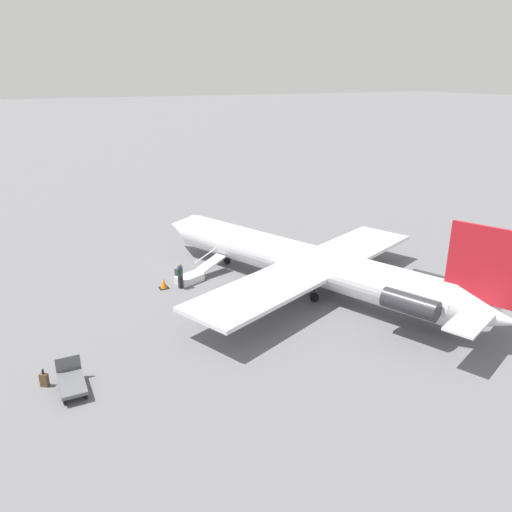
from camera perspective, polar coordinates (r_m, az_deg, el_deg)
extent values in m
plane|color=slate|center=(33.55, 4.87, -3.62)|extent=(600.00, 600.00, 0.00)
cylinder|color=silver|center=(32.83, 4.97, -0.55)|extent=(19.99, 10.08, 2.48)
cone|color=silver|center=(40.43, -8.42, 3.30)|extent=(3.44, 3.28, 2.43)
cone|color=silver|center=(28.09, 24.96, -6.16)|extent=(3.90, 3.46, 2.43)
cube|color=red|center=(27.28, 24.47, -0.90)|extent=(3.28, 1.49, 3.96)
cube|color=silver|center=(28.06, 24.46, -5.55)|extent=(4.00, 6.98, 0.12)
cube|color=silver|center=(28.29, -0.11, -4.38)|extent=(6.94, 9.50, 0.25)
cube|color=silver|center=(36.79, 11.43, 1.11)|extent=(6.94, 9.50, 0.25)
cylinder|color=#2D2D33|center=(27.47, 17.20, -5.26)|extent=(3.17, 2.15, 1.11)
cylinder|color=#2D2D33|center=(30.46, 19.96, -3.05)|extent=(3.17, 2.15, 1.11)
cylinder|color=black|center=(37.47, -3.34, -0.48)|extent=(0.63, 0.37, 0.61)
cylinder|color=#2D2D33|center=(37.33, -3.35, 0.10)|extent=(0.11, 0.11, 0.19)
cylinder|color=black|center=(31.51, 6.68, -4.70)|extent=(0.63, 0.37, 0.61)
cylinder|color=#2D2D33|center=(31.35, 6.71, -4.03)|extent=(0.11, 0.11, 0.19)
cylinder|color=black|center=(33.22, 8.89, -3.47)|extent=(0.63, 0.37, 0.61)
cylinder|color=#2D2D33|center=(33.07, 8.93, -2.83)|extent=(0.11, 0.11, 0.19)
cube|color=silver|center=(34.48, -7.61, -2.60)|extent=(1.70, 2.08, 0.50)
cube|color=silver|center=(35.52, -5.23, -0.84)|extent=(1.68, 2.41, 0.73)
cube|color=silver|center=(35.65, -5.76, 0.08)|extent=(0.89, 2.07, 0.67)
cube|color=#23232D|center=(33.60, -8.60, -2.96)|extent=(0.29, 0.33, 0.85)
cylinder|color=#33384C|center=(33.31, -8.67, -1.77)|extent=(0.36, 0.36, 0.65)
sphere|color=#936B4C|center=(33.15, -8.71, -1.05)|extent=(0.24, 0.24, 0.24)
cube|color=#23472D|center=(33.14, -9.03, -1.84)|extent=(0.33, 0.27, 0.44)
cube|color=#595B60|center=(24.45, -20.28, -13.47)|extent=(2.21, 1.11, 0.16)
cube|color=#595B60|center=(25.12, -20.70, -11.40)|extent=(0.09, 1.10, 0.70)
cylinder|color=black|center=(25.22, -21.44, -13.22)|extent=(0.36, 0.12, 0.36)
cylinder|color=black|center=(25.26, -19.42, -12.89)|extent=(0.36, 0.12, 0.36)
cylinder|color=black|center=(23.93, -21.05, -15.12)|extent=(0.36, 0.12, 0.36)
cylinder|color=black|center=(23.96, -18.91, -14.77)|extent=(0.36, 0.12, 0.36)
cube|color=brown|center=(25.35, -23.04, -12.91)|extent=(0.39, 0.42, 0.64)
cube|color=black|center=(25.12, -23.18, -12.06)|extent=(0.12, 0.10, 0.24)
cube|color=black|center=(33.90, -10.47, -3.61)|extent=(0.62, 0.62, 0.03)
cone|color=orange|center=(33.78, -10.51, -3.10)|extent=(0.48, 0.48, 0.68)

